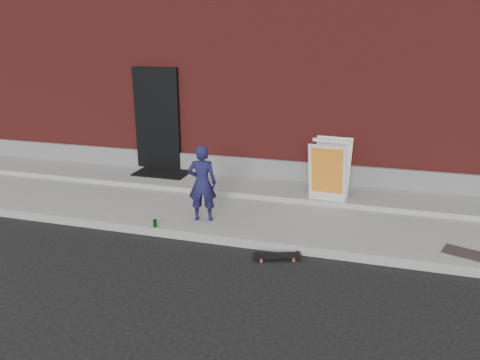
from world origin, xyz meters
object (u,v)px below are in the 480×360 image
(child, at_px, (202,183))
(pizza_sign, at_px, (329,170))
(soda_can, at_px, (155,223))
(skateboard, at_px, (277,256))

(child, relative_size, pizza_sign, 1.16)
(pizza_sign, distance_m, soda_can, 3.31)
(pizza_sign, height_order, soda_can, pizza_sign)
(child, xyz_separation_m, skateboard, (1.48, -0.82, -0.75))
(child, distance_m, soda_can, 1.03)
(skateboard, bearing_deg, child, 150.95)
(child, bearing_deg, soda_can, 25.51)
(skateboard, height_order, pizza_sign, pizza_sign)
(pizza_sign, bearing_deg, skateboard, -102.70)
(pizza_sign, relative_size, soda_can, 8.99)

